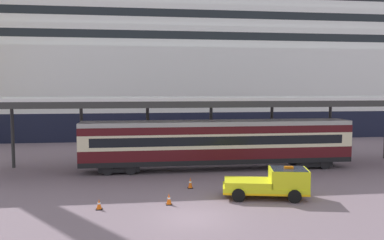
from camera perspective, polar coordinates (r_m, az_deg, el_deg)
ground_plane at (r=21.47m, az=-0.01°, el=-13.96°), size 400.00×400.00×0.00m
cruise_ship at (r=66.99m, az=-0.09°, el=10.15°), size 135.40×30.89×39.14m
platform_canopy at (r=33.26m, az=3.58°, el=2.82°), size 40.17×5.86×6.08m
train_carriage at (r=33.10m, az=3.70°, el=-3.23°), size 22.45×2.81×4.11m
service_truck at (r=25.34m, az=11.65°, el=-8.81°), size 5.51×3.06×2.02m
traffic_cone_near at (r=23.36m, az=-13.28°, el=-11.77°), size 0.36×0.36×0.60m
traffic_cone_mid at (r=23.67m, az=-3.35°, el=-11.34°), size 0.36×0.36×0.67m
traffic_cone_far at (r=27.26m, az=-0.25°, el=-9.07°), size 0.36×0.36×0.77m
quay_bollard at (r=30.08m, az=13.74°, el=-7.63°), size 0.48×0.48×0.96m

